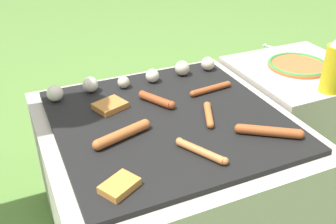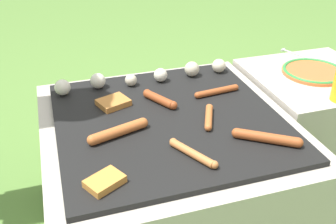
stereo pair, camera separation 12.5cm
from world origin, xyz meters
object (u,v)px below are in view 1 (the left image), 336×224
at_px(condiment_bottle, 334,66).
at_px(fork_utensil, 283,50).
at_px(plate_colorful, 298,65).
at_px(sausage_front_center, 209,114).

relative_size(condiment_bottle, fork_utensil, 0.99).
height_order(plate_colorful, fork_utensil, plate_colorful).
bearing_deg(sausage_front_center, fork_utensil, 32.13).
relative_size(plate_colorful, fork_utensil, 1.17).
height_order(plate_colorful, condiment_bottle, condiment_bottle).
distance_m(plate_colorful, fork_utensil, 0.18).
relative_size(sausage_front_center, condiment_bottle, 0.67).
distance_m(condiment_bottle, fork_utensil, 0.41).
relative_size(sausage_front_center, plate_colorful, 0.56).
height_order(sausage_front_center, condiment_bottle, condiment_bottle).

